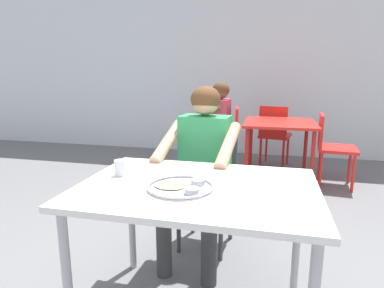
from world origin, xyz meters
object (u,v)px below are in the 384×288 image
at_px(chair_foreground, 209,182).
at_px(chair_red_right, 330,144).
at_px(drinking_cup, 121,167).
at_px(chair_red_left, 227,138).
at_px(table_foreground, 197,199).
at_px(table_background_red, 279,129).
at_px(diner_foreground, 201,159).
at_px(thali_tray, 181,186).
at_px(patron_background, 213,121).
at_px(chair_red_far, 274,132).

height_order(chair_foreground, chair_red_right, chair_foreground).
xyz_separation_m(drinking_cup, chair_red_left, (0.27, 2.40, -0.29)).
relative_size(table_foreground, chair_red_left, 1.31).
bearing_deg(drinking_cup, chair_red_right, 58.54).
height_order(table_foreground, chair_foreground, chair_foreground).
bearing_deg(table_background_red, diner_foreground, -107.22).
height_order(thali_tray, patron_background, patron_background).
distance_m(table_background_red, chair_red_right, 0.60).
distance_m(chair_foreground, chair_red_far, 2.29).
bearing_deg(chair_foreground, chair_red_far, 77.50).
distance_m(table_foreground, patron_background, 2.45).
height_order(thali_tray, chair_red_far, chair_red_far).
distance_m(table_background_red, chair_red_left, 0.63).
distance_m(chair_foreground, chair_red_left, 1.63).
relative_size(thali_tray, chair_red_far, 0.37).
bearing_deg(chair_foreground, chair_red_right, 55.20).
xyz_separation_m(thali_tray, chair_red_right, (1.09, 2.52, -0.27)).
height_order(table_foreground, chair_red_right, chair_red_right).
relative_size(diner_foreground, chair_red_right, 1.45).
bearing_deg(chair_red_left, thali_tray, -87.68).
relative_size(chair_red_right, chair_red_far, 0.97).
xyz_separation_m(table_foreground, table_background_red, (0.45, 2.42, -0.03)).
xyz_separation_m(table_foreground, drinking_cup, (-0.43, 0.06, 0.12)).
bearing_deg(chair_red_left, drinking_cup, -96.36).
height_order(diner_foreground, patron_background, diner_foreground).
bearing_deg(patron_background, thali_tray, -83.64).
height_order(drinking_cup, patron_background, patron_background).
bearing_deg(table_foreground, drinking_cup, 172.78).
relative_size(drinking_cup, patron_background, 0.07).
height_order(chair_foreground, patron_background, patron_background).
xyz_separation_m(table_foreground, diner_foreground, (-0.11, 0.62, 0.04)).
xyz_separation_m(thali_tray, chair_foreground, (-0.03, 0.91, -0.28)).
bearing_deg(thali_tray, chair_red_left, 92.32).
distance_m(chair_foreground, table_background_red, 1.68).
relative_size(drinking_cup, chair_foreground, 0.10).
xyz_separation_m(chair_red_left, patron_background, (-0.18, -0.03, 0.20)).
xyz_separation_m(thali_tray, chair_red_left, (-0.10, 2.53, -0.26)).
distance_m(thali_tray, table_background_red, 2.55).
height_order(drinking_cup, chair_red_far, chair_red_far).
relative_size(chair_red_left, chair_red_far, 1.03).
bearing_deg(thali_tray, chair_red_far, 81.53).
relative_size(thali_tray, diner_foreground, 0.27).
relative_size(thali_tray, chair_foreground, 0.38).
relative_size(table_foreground, patron_background, 0.98).
bearing_deg(chair_foreground, table_foreground, -83.63).
distance_m(diner_foreground, table_background_red, 1.89).
distance_m(chair_red_far, patron_background, 1.01).
relative_size(drinking_cup, diner_foreground, 0.07).
distance_m(thali_tray, drinking_cup, 0.39).
xyz_separation_m(diner_foreground, chair_red_left, (-0.06, 1.84, -0.21)).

